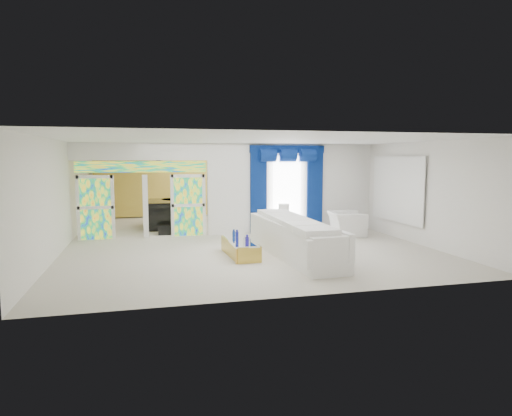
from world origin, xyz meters
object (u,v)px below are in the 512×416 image
object	(u,v)px
armchair	(347,224)
grand_piano	(169,214)
white_sofa	(294,239)
console_table	(292,227)
coffee_table	(240,248)

from	to	relation	value
armchair	grand_piano	xyz separation A→B (m)	(-5.54, 3.24, 0.10)
white_sofa	armchair	xyz separation A→B (m)	(2.67, 2.47, -0.05)
console_table	grand_piano	size ratio (longest dim) A/B	0.66
console_table	grand_piano	world-z (taller)	grand_piano
white_sofa	coffee_table	world-z (taller)	white_sofa
grand_piano	white_sofa	bearing A→B (deg)	-61.77
white_sofa	coffee_table	xyz separation A→B (m)	(-1.35, 0.30, -0.23)
coffee_table	armchair	world-z (taller)	armchair
coffee_table	white_sofa	bearing A→B (deg)	-12.53
armchair	console_table	bearing A→B (deg)	70.76
coffee_table	grand_piano	distance (m)	5.63
coffee_table	console_table	bearing A→B (deg)	50.95
console_table	armchair	bearing A→B (deg)	-27.09
grand_piano	coffee_table	bearing A→B (deg)	-72.75
white_sofa	grand_piano	world-z (taller)	grand_piano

